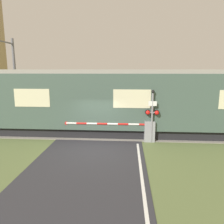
{
  "coord_description": "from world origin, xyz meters",
  "views": [
    {
      "loc": [
        1.72,
        -10.85,
        4.1
      ],
      "look_at": [
        0.77,
        2.16,
        1.61
      ],
      "focal_mm": 35.0,
      "sensor_mm": 36.0,
      "label": 1
    }
  ],
  "objects": [
    {
      "name": "signal_post",
      "position": [
        3.1,
        1.36,
        1.73
      ],
      "size": [
        0.8,
        0.26,
        3.04
      ],
      "color": "gray",
      "rests_on": "ground_plane"
    },
    {
      "name": "catenary_pole",
      "position": [
        -6.96,
        5.49,
        3.38
      ],
      "size": [
        0.2,
        1.9,
        6.46
      ],
      "color": "slate",
      "rests_on": "ground_plane"
    },
    {
      "name": "track_bed",
      "position": [
        0.0,
        3.03,
        0.02
      ],
      "size": [
        36.0,
        3.2,
        0.13
      ],
      "color": "gray",
      "rests_on": "ground_plane"
    },
    {
      "name": "train",
      "position": [
        1.95,
        3.03,
        2.13
      ],
      "size": [
        21.38,
        2.97,
        4.16
      ],
      "color": "black",
      "rests_on": "ground_plane"
    },
    {
      "name": "ground_plane",
      "position": [
        0.0,
        0.0,
        0.0
      ],
      "size": [
        80.0,
        80.0,
        0.0
      ],
      "primitive_type": "plane",
      "color": "#5B6B3D"
    },
    {
      "name": "crossing_barrier",
      "position": [
        2.62,
        1.56,
        0.68
      ],
      "size": [
        5.33,
        0.44,
        1.23
      ],
      "color": "gray",
      "rests_on": "ground_plane"
    }
  ]
}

